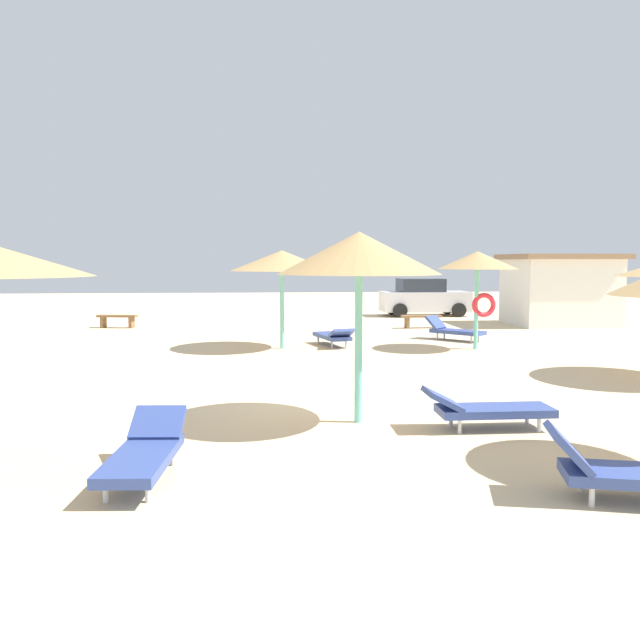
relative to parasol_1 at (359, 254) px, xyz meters
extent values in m
plane|color=beige|center=(-0.22, 1.42, -2.62)|extent=(80.00, 80.00, 0.00)
cylinder|color=#6BC6BC|center=(0.00, 0.00, -1.42)|extent=(0.12, 0.12, 2.41)
cone|color=tan|center=(0.00, 0.00, 0.01)|extent=(2.52, 2.52, 0.65)
cylinder|color=#6BC6BC|center=(-0.96, 8.55, -1.46)|extent=(0.12, 0.12, 2.34)
cone|color=tan|center=(-0.96, 8.55, -0.10)|extent=(2.95, 2.95, 0.58)
cylinder|color=#6BC6BC|center=(4.55, 7.91, -1.43)|extent=(0.12, 0.12, 2.39)
cone|color=tan|center=(4.55, 7.91, -0.08)|extent=(2.25, 2.25, 0.50)
torus|color=red|center=(4.77, 7.91, -1.36)|extent=(0.71, 0.17, 0.70)
cube|color=#33478C|center=(1.76, -3.35, -2.08)|extent=(0.58, 0.73, 0.46)
cylinder|color=silver|center=(1.89, -3.61, -2.51)|extent=(0.06, 0.06, 0.22)
cylinder|color=silver|center=(2.01, -3.18, -2.51)|extent=(0.06, 0.06, 0.22)
cube|color=#33478C|center=(1.98, -0.58, -2.34)|extent=(1.70, 0.65, 0.12)
cube|color=#33478C|center=(1.18, -0.57, -2.16)|extent=(0.53, 0.64, 0.32)
cylinder|color=silver|center=(1.38, -0.80, -2.51)|extent=(0.06, 0.06, 0.22)
cylinder|color=silver|center=(1.38, -0.36, -2.51)|extent=(0.06, 0.06, 0.22)
cylinder|color=silver|center=(2.58, -0.80, -2.51)|extent=(0.06, 0.06, 0.22)
cylinder|color=silver|center=(2.58, -0.36, -2.51)|extent=(0.06, 0.06, 0.22)
cube|color=#33478C|center=(0.53, 9.05, -2.34)|extent=(1.05, 1.81, 0.12)
cube|color=#33478C|center=(0.73, 8.28, -2.17)|extent=(0.75, 0.68, 0.31)
cylinder|color=silver|center=(0.89, 8.53, -2.51)|extent=(0.06, 0.06, 0.22)
cylinder|color=silver|center=(0.47, 8.42, -2.51)|extent=(0.06, 0.06, 0.22)
cylinder|color=silver|center=(0.59, 9.69, -2.51)|extent=(0.06, 0.06, 0.22)
cylinder|color=silver|center=(0.17, 9.58, -2.51)|extent=(0.06, 0.06, 0.22)
cube|color=#33478C|center=(-2.85, -2.49, -2.34)|extent=(0.75, 1.74, 0.12)
cube|color=#33478C|center=(-2.79, -1.69, -2.14)|extent=(0.67, 0.55, 0.36)
cylinder|color=silver|center=(-3.03, -1.87, -2.51)|extent=(0.06, 0.06, 0.22)
cylinder|color=silver|center=(-2.59, -1.90, -2.51)|extent=(0.06, 0.06, 0.22)
cylinder|color=silver|center=(-3.11, -3.07, -2.51)|extent=(0.06, 0.06, 0.22)
cylinder|color=silver|center=(-2.67, -3.10, -2.51)|extent=(0.06, 0.06, 0.22)
cube|color=#33478C|center=(4.63, 9.89, -2.34)|extent=(1.64, 1.67, 0.12)
cube|color=#33478C|center=(4.08, 10.46, -2.09)|extent=(0.78, 0.77, 0.44)
cylinder|color=silver|center=(4.06, 10.17, -2.51)|extent=(0.06, 0.06, 0.22)
cylinder|color=silver|center=(4.38, 10.47, -2.51)|extent=(0.06, 0.06, 0.22)
cylinder|color=silver|center=(4.89, 9.30, -2.51)|extent=(0.06, 0.06, 0.22)
cylinder|color=silver|center=(5.21, 9.61, -2.51)|extent=(0.06, 0.06, 0.22)
cube|color=brown|center=(4.41, 13.71, -2.17)|extent=(1.51, 0.43, 0.08)
cube|color=brown|center=(3.86, 13.69, -2.42)|extent=(0.13, 0.36, 0.41)
cube|color=brown|center=(4.96, 13.72, -2.42)|extent=(0.13, 0.36, 0.41)
cube|color=brown|center=(-7.03, 14.77, -2.17)|extent=(1.54, 0.63, 0.08)
cube|color=brown|center=(-7.57, 14.85, -2.42)|extent=(0.18, 0.37, 0.41)
cube|color=brown|center=(-6.49, 14.68, -2.42)|extent=(0.18, 0.37, 0.41)
cube|color=silver|center=(5.88, 19.06, -1.95)|extent=(4.03, 1.76, 0.90)
cube|color=#262D38|center=(5.68, 19.06, -1.20)|extent=(2.02, 1.59, 0.60)
cylinder|color=black|center=(7.22, 19.96, -2.30)|extent=(0.64, 0.23, 0.64)
cylinder|color=black|center=(7.25, 18.20, -2.30)|extent=(0.64, 0.23, 0.64)
cylinder|color=black|center=(4.52, 19.92, -2.30)|extent=(0.64, 0.23, 0.64)
cylinder|color=black|center=(4.55, 18.16, -2.30)|extent=(0.64, 0.23, 0.64)
cube|color=white|center=(10.13, 14.46, -1.33)|extent=(3.71, 3.09, 2.59)
cube|color=#8C6B4C|center=(10.13, 14.46, 0.07)|extent=(4.11, 3.49, 0.20)
camera|label=1|loc=(-1.42, -9.65, -0.11)|focal=35.60mm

